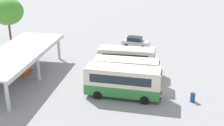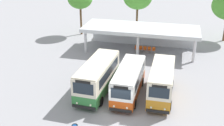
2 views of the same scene
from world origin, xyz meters
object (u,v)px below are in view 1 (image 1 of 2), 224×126
litter_bin_apron (193,97)px  waiting_chair_fourth_seat (29,70)px  waiting_chair_end_by_column (22,76)px  parked_car_flank (136,42)px  city_bus_second_in_row (126,70)px  waiting_chair_second_from_end (24,74)px  waiting_chair_fifth_seat (31,68)px  city_bus_nearest_orange (123,81)px  city_bus_middle_cream (127,59)px  waiting_chair_middle_seat (27,72)px

litter_bin_apron → waiting_chair_fourth_seat: bearing=79.4°
waiting_chair_end_by_column → litter_bin_apron: bearing=-95.3°
parked_car_flank → waiting_chair_fourth_seat: size_ratio=5.08×
city_bus_second_in_row → parked_car_flank: bearing=1.2°
waiting_chair_second_from_end → waiting_chair_fifth_seat: bearing=-1.8°
parked_car_flank → waiting_chair_fourth_seat: 17.43m
city_bus_nearest_orange → waiting_chair_end_by_column: size_ratio=9.23×
city_bus_middle_cream → waiting_chair_second_from_end: city_bus_middle_cream is taller
waiting_chair_fifth_seat → parked_car_flank: bearing=-43.7°
waiting_chair_fourth_seat → litter_bin_apron: bearing=-100.6°
parked_car_flank → litter_bin_apron: (-16.46, -7.42, -0.37)m
city_bus_middle_cream → litter_bin_apron: 9.74m
waiting_chair_second_from_end → waiting_chair_middle_seat: (0.60, -0.08, 0.00)m
city_bus_second_in_row → waiting_chair_second_from_end: (-0.57, 12.09, -1.14)m
city_bus_middle_cream → waiting_chair_fourth_seat: city_bus_middle_cream is taller
parked_car_flank → litter_bin_apron: parked_car_flank is taller
parked_car_flank → litter_bin_apron: bearing=-155.7°
city_bus_middle_cream → waiting_chair_end_by_column: bearing=110.2°
city_bus_nearest_orange → city_bus_middle_cream: bearing=4.0°
city_bus_nearest_orange → city_bus_middle_cream: size_ratio=1.13×
waiting_chair_end_by_column → litter_bin_apron: 19.27m
waiting_chair_end_by_column → waiting_chair_middle_seat: (1.19, -0.05, 0.00)m
city_bus_middle_cream → waiting_chair_end_by_column: size_ratio=8.14×
waiting_chair_end_by_column → waiting_chair_fifth_seat: size_ratio=1.00×
waiting_chair_fourth_seat → parked_car_flank: bearing=-42.3°
waiting_chair_end_by_column → waiting_chair_fourth_seat: size_ratio=1.00×
waiting_chair_second_from_end → waiting_chair_fifth_seat: (1.79, -0.06, 0.00)m
waiting_chair_second_from_end → waiting_chair_fourth_seat: same height
waiting_chair_end_by_column → waiting_chair_second_from_end: bearing=2.9°
city_bus_second_in_row → parked_car_flank: (13.51, 0.29, -0.83)m
parked_car_flank → waiting_chair_fourth_seat: parked_car_flank is taller
waiting_chair_second_from_end → waiting_chair_fourth_seat: (1.19, -0.07, 0.00)m
city_bus_nearest_orange → waiting_chair_fourth_seat: size_ratio=9.23×
city_bus_nearest_orange → waiting_chair_second_from_end: size_ratio=9.23×
waiting_chair_second_from_end → waiting_chair_fifth_seat: size_ratio=1.00×
city_bus_nearest_orange → litter_bin_apron: (0.17, -7.07, -1.34)m
city_bus_nearest_orange → litter_bin_apron: size_ratio=8.82×
city_bus_nearest_orange → waiting_chair_fourth_seat: bearing=72.8°
waiting_chair_second_from_end → waiting_chair_fifth_seat: same height
waiting_chair_fourth_seat → city_bus_nearest_orange: bearing=-107.2°
waiting_chair_end_by_column → waiting_chair_middle_seat: bearing=-2.3°
city_bus_nearest_orange → waiting_chair_fifth_seat: (4.34, 12.09, -1.27)m
city_bus_nearest_orange → litter_bin_apron: bearing=-88.6°
waiting_chair_middle_seat → waiting_chair_end_by_column: bearing=177.7°
parked_car_flank → waiting_chair_second_from_end: size_ratio=5.08×
parked_car_flank → waiting_chair_middle_seat: bearing=139.0°
waiting_chair_fourth_seat → waiting_chair_fifth_seat: 0.60m
city_bus_nearest_orange → city_bus_second_in_row: 3.13m
parked_car_flank → waiting_chair_end_by_column: parked_car_flank is taller
city_bus_middle_cream → litter_bin_apron: bearing=-129.0°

